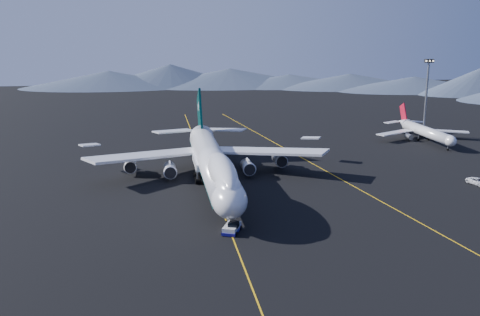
{
  "coord_description": "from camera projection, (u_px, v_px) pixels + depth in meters",
  "views": [
    {
      "loc": [
        -12.4,
        -118.06,
        34.87
      ],
      "look_at": [
        6.7,
        1.75,
        6.0
      ],
      "focal_mm": 40.0,
      "sensor_mm": 36.0,
      "label": 1
    }
  ],
  "objects": [
    {
      "name": "service_van",
      "position": [
        478.0,
        181.0,
        124.29
      ],
      "size": [
        3.91,
        6.04,
        1.55
      ],
      "primitive_type": "imported",
      "rotation": [
        0.0,
        0.0,
        0.26
      ],
      "color": "silver",
      "rests_on": "ground"
    },
    {
      "name": "taxiway_line_main",
      "position": [
        213.0,
        186.0,
        123.39
      ],
      "size": [
        0.25,
        220.0,
        0.01
      ],
      "primitive_type": "cube",
      "color": "#EDAE0D",
      "rests_on": "ground"
    },
    {
      "name": "boeing_747",
      "position": [
        212.0,
        162.0,
        122.08
      ],
      "size": [
        59.62,
        72.43,
        19.37
      ],
      "color": "silver",
      "rests_on": "ground"
    },
    {
      "name": "floodlight_mast",
      "position": [
        426.0,
        98.0,
        178.7
      ],
      "size": [
        3.2,
        2.4,
        25.92
      ],
      "rotation": [
        0.0,
        0.0,
        -0.16
      ],
      "color": "black",
      "rests_on": "ground"
    },
    {
      "name": "pushback_tug",
      "position": [
        232.0,
        229.0,
        94.92
      ],
      "size": [
        4.18,
        5.47,
        2.13
      ],
      "rotation": [
        0.0,
        0.0,
        -0.4
      ],
      "color": "silver",
      "rests_on": "ground"
    },
    {
      "name": "ground",
      "position": [
        213.0,
        186.0,
        123.39
      ],
      "size": [
        500.0,
        500.0,
        0.0
      ],
      "primitive_type": "plane",
      "color": "black",
      "rests_on": "ground"
    },
    {
      "name": "taxiway_line_side",
      "position": [
        324.0,
        170.0,
        137.59
      ],
      "size": [
        28.08,
        198.09,
        0.01
      ],
      "primitive_type": "cube",
      "rotation": [
        0.0,
        0.0,
        0.14
      ],
      "color": "#EDAE0D",
      "rests_on": "ground"
    },
    {
      "name": "second_jet",
      "position": [
        424.0,
        131.0,
        173.39
      ],
      "size": [
        32.46,
        36.67,
        10.44
      ],
      "rotation": [
        0.0,
        0.0,
        -0.37
      ],
      "color": "silver",
      "rests_on": "ground"
    }
  ]
}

